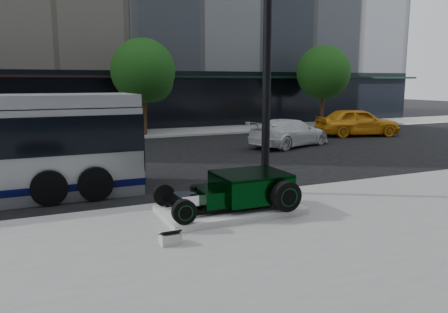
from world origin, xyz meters
name	(u,v)px	position (x,y,z in m)	size (l,w,h in m)	color
ground	(212,183)	(0.00, 0.00, 0.00)	(120.00, 120.00, 0.00)	black
sidewalk_far	(125,134)	(0.00, 14.00, 0.06)	(70.00, 4.00, 0.12)	gray
street_trees	(145,73)	(1.15, 13.07, 3.77)	(29.80, 3.80, 5.70)	black
display_plinth	(230,210)	(-1.01, -3.60, 0.20)	(3.40, 1.80, 0.15)	silver
hot_rod	(243,188)	(-0.68, -3.60, 0.70)	(3.22, 2.00, 0.81)	black
info_plaque	(170,238)	(-2.97, -4.99, 0.24)	(0.40, 0.30, 0.31)	silver
lamppost	(267,67)	(0.74, -2.20, 3.68)	(0.42, 0.42, 7.71)	black
white_sedan	(290,133)	(6.79, 5.99, 0.71)	(1.98, 4.87, 1.41)	white
yellow_taxi	(357,122)	(12.93, 8.01, 0.85)	(2.01, 5.00, 1.70)	orange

